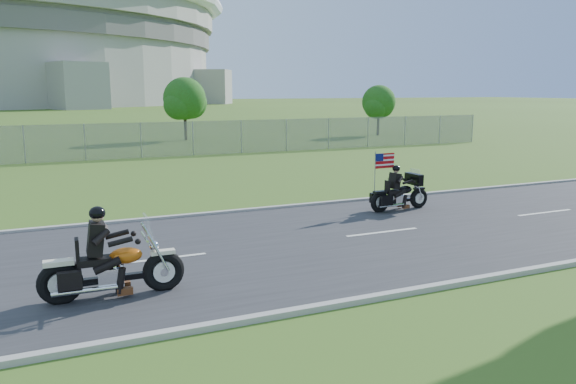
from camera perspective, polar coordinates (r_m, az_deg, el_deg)
name	(u,v)px	position (r m, az deg, el deg)	size (l,w,h in m)	color
ground	(242,251)	(13.63, -4.70, -5.98)	(420.00, 420.00, 0.00)	#39541A
road	(242,250)	(13.63, -4.70, -5.90)	(120.00, 8.00, 0.04)	#28282B
curb_north	(198,215)	(17.38, -9.14, -2.32)	(120.00, 0.18, 0.12)	#9E9B93
curb_south	(318,308)	(10.09, 3.10, -11.65)	(120.00, 0.18, 0.12)	#9E9B93
fence	(24,144)	(32.49, -25.23, 4.40)	(60.00, 0.03, 2.00)	gray
tree_fence_near	(185,101)	(43.65, -10.42, 9.09)	(3.52, 3.28, 4.75)	#382316
tree_fence_far	(379,104)	(48.23, 9.22, 8.84)	(3.08, 2.87, 4.20)	#382316
motorcycle_lead	(111,270)	(10.94, -17.58, -7.52)	(2.65, 0.66, 1.78)	black
motorcycle_follow	(400,195)	(18.23, 11.27, -0.31)	(2.21, 0.73, 1.84)	black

